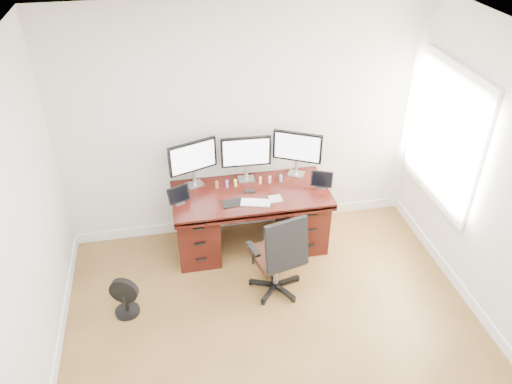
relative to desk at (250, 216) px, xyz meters
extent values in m
plane|color=brown|center=(0.00, -1.83, -0.40)|extent=(4.50, 4.50, 0.00)
cube|color=silver|center=(0.00, 0.42, 0.95)|extent=(4.00, 0.10, 2.70)
cube|color=white|center=(1.97, -0.33, 1.00)|extent=(0.04, 1.30, 1.50)
cube|color=white|center=(1.95, -0.33, 1.00)|extent=(0.01, 1.15, 1.35)
cube|color=#390F0B|center=(0.00, -0.03, 0.32)|extent=(1.70, 0.80, 0.05)
cube|color=#390F0B|center=(-0.60, 0.00, -0.05)|extent=(0.45, 0.70, 0.70)
cube|color=#390F0B|center=(0.60, 0.00, -0.05)|extent=(0.45, 0.70, 0.70)
cube|color=black|center=(0.00, 0.27, 0.10)|extent=(0.74, 0.03, 0.40)
cylinder|color=black|center=(0.12, -0.75, -0.36)|extent=(0.64, 0.64, 0.08)
cylinder|color=silver|center=(0.12, -0.75, -0.14)|extent=(0.06, 0.06, 0.38)
cube|color=#361910|center=(0.12, -0.75, 0.05)|extent=(0.54, 0.53, 0.07)
cube|color=black|center=(0.17, -0.96, 0.33)|extent=(0.43, 0.15, 0.52)
cube|color=black|center=(-0.12, -0.82, 0.22)|extent=(0.11, 0.23, 0.03)
cube|color=black|center=(0.37, -0.69, 0.22)|extent=(0.11, 0.23, 0.03)
cylinder|color=black|center=(-1.39, -0.80, -0.39)|extent=(0.24, 0.24, 0.03)
cylinder|color=black|center=(-1.39, -0.80, -0.27)|extent=(0.04, 0.04, 0.20)
cylinder|color=black|center=(-1.39, -0.80, -0.13)|extent=(0.29, 0.15, 0.28)
cube|color=silver|center=(-0.58, 0.24, 0.35)|extent=(0.22, 0.19, 0.01)
cylinder|color=silver|center=(-0.58, 0.24, 0.44)|extent=(0.04, 0.04, 0.18)
cube|color=black|center=(-0.58, 0.24, 0.70)|extent=(0.53, 0.22, 0.35)
cube|color=white|center=(-0.57, 0.22, 0.70)|extent=(0.47, 0.18, 0.30)
cube|color=silver|center=(0.00, 0.24, 0.35)|extent=(0.19, 0.15, 0.01)
cylinder|color=silver|center=(0.00, 0.24, 0.44)|extent=(0.04, 0.04, 0.18)
cube|color=black|center=(0.00, 0.24, 0.70)|extent=(0.55, 0.06, 0.35)
cube|color=white|center=(0.00, 0.22, 0.70)|extent=(0.50, 0.02, 0.30)
cube|color=silver|center=(0.58, 0.24, 0.35)|extent=(0.22, 0.21, 0.01)
cylinder|color=silver|center=(0.58, 0.24, 0.44)|extent=(0.04, 0.04, 0.18)
cube|color=black|center=(0.58, 0.24, 0.70)|extent=(0.50, 0.29, 0.35)
cube|color=white|center=(0.57, 0.22, 0.70)|extent=(0.44, 0.24, 0.30)
cube|color=silver|center=(-0.77, -0.08, 0.35)|extent=(0.12, 0.11, 0.01)
cube|color=black|center=(-0.77, -0.08, 0.45)|extent=(0.25, 0.15, 0.17)
cube|color=silver|center=(0.78, -0.08, 0.35)|extent=(0.12, 0.11, 0.01)
cube|color=black|center=(0.78, -0.08, 0.45)|extent=(0.25, 0.16, 0.17)
cube|color=silver|center=(0.01, -0.24, 0.36)|extent=(0.33, 0.21, 0.01)
cube|color=#B9BBC0|center=(0.23, -0.21, 0.35)|extent=(0.14, 0.14, 0.01)
cube|color=black|center=(-0.22, -0.20, 0.35)|extent=(0.25, 0.17, 0.01)
cube|color=black|center=(-0.01, -0.01, 0.35)|extent=(0.12, 0.07, 0.01)
cylinder|color=olive|center=(-0.35, 0.12, 0.38)|extent=(0.03, 0.03, 0.06)
sphere|color=olive|center=(-0.35, 0.12, 0.42)|extent=(0.04, 0.04, 0.04)
cylinder|color=#7754D1|center=(-0.24, 0.12, 0.38)|extent=(0.03, 0.03, 0.06)
sphere|color=#7754D1|center=(-0.24, 0.12, 0.42)|extent=(0.04, 0.04, 0.04)
cylinder|color=#CFD159|center=(-0.14, 0.12, 0.38)|extent=(0.03, 0.03, 0.06)
sphere|color=#CFD159|center=(-0.14, 0.12, 0.42)|extent=(0.04, 0.04, 0.04)
cylinder|color=#EFA95C|center=(0.14, 0.12, 0.38)|extent=(0.03, 0.03, 0.06)
sphere|color=#EFA95C|center=(0.14, 0.12, 0.42)|extent=(0.04, 0.04, 0.04)
cylinder|color=pink|center=(0.24, 0.12, 0.38)|extent=(0.03, 0.03, 0.06)
sphere|color=pink|center=(0.24, 0.12, 0.42)|extent=(0.04, 0.04, 0.04)
cylinder|color=#5691DB|center=(0.37, 0.12, 0.38)|extent=(0.03, 0.03, 0.06)
sphere|color=#5691DB|center=(0.37, 0.12, 0.42)|extent=(0.04, 0.04, 0.04)
camera|label=1|loc=(-0.81, -4.45, 3.34)|focal=35.00mm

